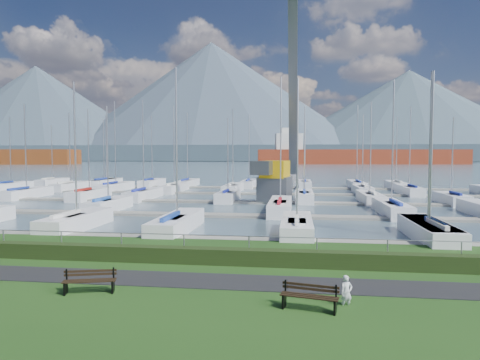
% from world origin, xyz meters
% --- Properties ---
extents(path, '(160.00, 2.00, 0.04)m').
position_xyz_m(path, '(0.00, -3.00, 0.01)').
color(path, black).
rests_on(path, grass).
extents(water, '(800.00, 540.00, 0.20)m').
position_xyz_m(water, '(0.00, 260.00, -0.40)').
color(water, '#495E6B').
extents(hedge, '(80.00, 0.70, 0.70)m').
position_xyz_m(hedge, '(0.00, -0.40, 0.35)').
color(hedge, black).
rests_on(hedge, grass).
extents(fence, '(80.00, 0.04, 0.04)m').
position_xyz_m(fence, '(0.00, 0.00, 1.20)').
color(fence, gray).
rests_on(fence, grass).
extents(foothill, '(900.00, 80.00, 12.00)m').
position_xyz_m(foothill, '(0.00, 330.00, 6.00)').
color(foothill, '#40515E').
rests_on(foothill, water).
extents(mountains, '(1190.00, 360.00, 115.00)m').
position_xyz_m(mountains, '(7.35, 404.62, 46.68)').
color(mountains, '#49556C').
rests_on(mountains, water).
extents(docks, '(90.00, 41.60, 0.25)m').
position_xyz_m(docks, '(0.00, 26.00, -0.22)').
color(docks, gray).
rests_on(docks, water).
extents(bench_left, '(1.85, 0.88, 0.85)m').
position_xyz_m(bench_left, '(-3.08, -4.92, 0.42)').
color(bench_left, black).
rests_on(bench_left, grass).
extents(bench_right, '(1.85, 0.79, 0.85)m').
position_xyz_m(bench_right, '(4.52, -5.57, 0.42)').
color(bench_right, black).
rests_on(bench_right, grass).
extents(person, '(0.48, 0.42, 1.12)m').
position_xyz_m(person, '(5.72, -4.97, 0.56)').
color(person, silver).
rests_on(person, grass).
extents(crane, '(4.72, 13.38, 22.35)m').
position_xyz_m(crane, '(2.26, 27.80, 5.33)').
color(crane, '#585A5F').
rests_on(crane, water).
extents(cargo_ship_mid, '(111.43, 29.33, 21.50)m').
position_xyz_m(cargo_ship_mid, '(33.67, 217.35, 3.45)').
color(cargo_ship_mid, maroon).
rests_on(cargo_ship_mid, water).
extents(sailboat_fleet, '(75.52, 49.33, 13.22)m').
position_xyz_m(sailboat_fleet, '(-0.87, 28.76, 5.39)').
color(sailboat_fleet, white).
rests_on(sailboat_fleet, water).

